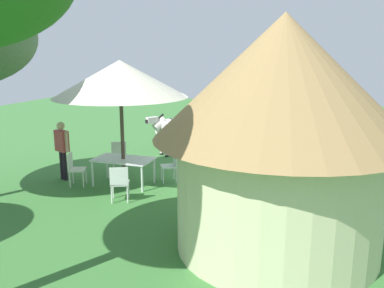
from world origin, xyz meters
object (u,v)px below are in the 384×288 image
shade_umbrella (120,79)px  patio_chair_west_end (119,155)px  patio_chair_east_end (74,167)px  patio_chair_near_hut (172,164)px  patio_dining_table (123,161)px  standing_watcher (332,128)px  patio_chair_near_lawn (120,181)px  zebra_by_umbrella (340,140)px  guest_beside_umbrella (62,145)px  zebra_nearest_camera (176,127)px  striped_lounge_chair (249,173)px  thatched_hut (281,124)px

shade_umbrella → patio_chair_west_end: 2.72m
patio_chair_east_end → patio_chair_near_hut: 2.65m
patio_dining_table → standing_watcher: bearing=-137.6°
patio_dining_table → patio_chair_west_end: 1.34m
patio_chair_near_lawn → zebra_by_umbrella: (-5.03, -4.29, 0.51)m
patio_chair_near_lawn → patio_chair_near_hut: (-0.59, -1.90, 0.00)m
patio_chair_near_lawn → patio_chair_west_end: bearing=94.9°
patio_chair_west_end → patio_chair_near_hut: bearing=133.7°
guest_beside_umbrella → zebra_nearest_camera: 4.32m
striped_lounge_chair → patio_chair_near_lawn: bearing=-164.9°
patio_chair_east_end → guest_beside_umbrella: 0.85m
patio_chair_west_end → striped_lounge_chair: bearing=151.0°
patio_chair_east_end → guest_beside_umbrella: bearing=-141.4°
patio_dining_table → striped_lounge_chair: 3.53m
patio_chair_east_end → zebra_by_umbrella: size_ratio=0.45×
patio_dining_table → guest_beside_umbrella: size_ratio=0.96×
zebra_by_umbrella → guest_beside_umbrella: bearing=-42.3°
shade_umbrella → patio_chair_near_lawn: bearing=114.2°
thatched_hut → patio_dining_table: thatched_hut is taller
patio_chair_east_end → zebra_by_umbrella: (-6.81, -3.58, 0.51)m
guest_beside_umbrella → zebra_by_umbrella: guest_beside_umbrella is taller
shade_umbrella → zebra_nearest_camera: 4.19m
guest_beside_umbrella → striped_lounge_chair: size_ratio=1.71×
shade_umbrella → patio_chair_west_end: (0.74, -1.10, -2.37)m
patio_chair_near_lawn → zebra_nearest_camera: (0.46, -4.93, 0.44)m
thatched_hut → shade_umbrella: size_ratio=1.29×
thatched_hut → zebra_by_umbrella: (-1.12, -5.41, -1.32)m
zebra_by_umbrella → patio_chair_east_end: bearing=-38.1°
thatched_hut → zebra_by_umbrella: bearing=-101.7°
striped_lounge_chair → zebra_by_umbrella: bearing=4.6°
patio_chair_east_end → zebra_by_umbrella: zebra_by_umbrella is taller
thatched_hut → guest_beside_umbrella: bearing=-19.1°
zebra_nearest_camera → patio_chair_west_end: bearing=106.8°
zebra_by_umbrella → patio_dining_table: bearing=-36.9°
patio_chair_near_lawn → patio_chair_near_hut: 1.99m
patio_dining_table → zebra_nearest_camera: bearing=-91.3°
patio_chair_near_lawn → striped_lounge_chair: size_ratio=0.92×
thatched_hut → patio_dining_table: size_ratio=2.84×
patio_chair_east_end → striped_lounge_chair: (-4.43, -1.94, -0.27)m
shade_umbrella → zebra_nearest_camera: size_ratio=1.91×
shade_umbrella → zebra_by_umbrella: size_ratio=1.75×
patio_chair_west_end → guest_beside_umbrella: 1.74m
patio_chair_east_end → zebra_by_umbrella: bearing=95.9°
guest_beside_umbrella → zebra_nearest_camera: (-1.92, -3.86, -0.05)m
standing_watcher → zebra_nearest_camera: bearing=50.5°
standing_watcher → shade_umbrella: bearing=80.6°
guest_beside_umbrella → zebra_nearest_camera: bearing=-93.3°
patio_chair_near_lawn → zebra_by_umbrella: bearing=16.3°
thatched_hut → patio_chair_near_hut: size_ratio=5.05×
shade_umbrella → zebra_by_umbrella: bearing=-151.1°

